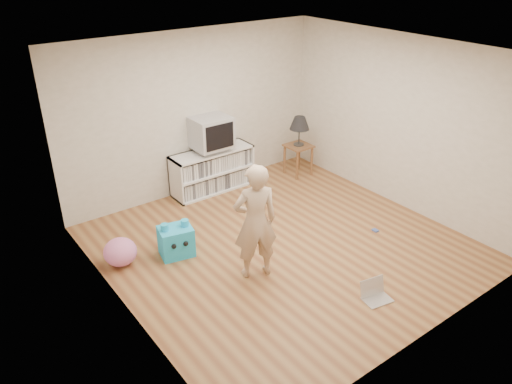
{
  "coord_description": "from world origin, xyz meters",
  "views": [
    {
      "loc": [
        -3.76,
        -4.42,
        3.75
      ],
      "look_at": [
        -0.15,
        0.4,
        0.7
      ],
      "focal_mm": 35.0,
      "sensor_mm": 36.0,
      "label": 1
    }
  ],
  "objects": [
    {
      "name": "media_unit",
      "position": [
        0.16,
        2.04,
        0.35
      ],
      "size": [
        1.4,
        0.45,
        0.7
      ],
      "color": "white",
      "rests_on": "ground"
    },
    {
      "name": "side_table",
      "position": [
        1.71,
        1.65,
        0.42
      ],
      "size": [
        0.42,
        0.42,
        0.55
      ],
      "color": "brown",
      "rests_on": "ground"
    },
    {
      "name": "crt_tv",
      "position": [
        0.16,
        2.02,
        1.02
      ],
      "size": [
        0.6,
        0.53,
        0.5
      ],
      "color": "#A8A8AD",
      "rests_on": "dvd_deck"
    },
    {
      "name": "ceiling",
      "position": [
        0.0,
        0.0,
        2.6
      ],
      "size": [
        4.5,
        4.5,
        0.01
      ],
      "primitive_type": "cube",
      "color": "white",
      "rests_on": "walls"
    },
    {
      "name": "ground",
      "position": [
        0.0,
        0.0,
        0.0
      ],
      "size": [
        4.5,
        4.5,
        0.0
      ],
      "primitive_type": "plane",
      "color": "brown",
      "rests_on": "ground"
    },
    {
      "name": "plush_blue",
      "position": [
        -1.27,
        0.67,
        0.21
      ],
      "size": [
        0.49,
        0.43,
        0.5
      ],
      "rotation": [
        0.0,
        0.0,
        -0.21
      ],
      "color": "#1CB1EF",
      "rests_on": "ground"
    },
    {
      "name": "plush_pink",
      "position": [
        -1.95,
        0.91,
        0.18
      ],
      "size": [
        0.48,
        0.48,
        0.36
      ],
      "primitive_type": "ellipsoid",
      "rotation": [
        0.0,
        0.0,
        -0.13
      ],
      "color": "pink",
      "rests_on": "ground"
    },
    {
      "name": "table_lamp",
      "position": [
        1.71,
        1.65,
        0.94
      ],
      "size": [
        0.34,
        0.34,
        0.52
      ],
      "color": "#333333",
      "rests_on": "side_table"
    },
    {
      "name": "laptop",
      "position": [
        0.14,
        -1.52,
        0.06
      ],
      "size": [
        0.37,
        0.32,
        0.23
      ],
      "rotation": [
        0.0,
        0.0,
        -0.19
      ],
      "color": "silver",
      "rests_on": "ground"
    },
    {
      "name": "dvd_deck",
      "position": [
        0.16,
        2.02,
        0.73
      ],
      "size": [
        0.45,
        0.35,
        0.07
      ],
      "primitive_type": "cube",
      "color": "gray",
      "rests_on": "media_unit"
    },
    {
      "name": "walls",
      "position": [
        0.0,
        0.0,
        1.3
      ],
      "size": [
        4.52,
        4.52,
        2.6
      ],
      "color": "beige",
      "rests_on": "ground"
    },
    {
      "name": "playing_cards",
      "position": [
        1.31,
        -0.52,
        0.01
      ],
      "size": [
        0.07,
        0.09,
        0.02
      ],
      "primitive_type": "cube",
      "rotation": [
        0.0,
        0.0,
        -0.05
      ],
      "color": "#3E57A6",
      "rests_on": "ground"
    },
    {
      "name": "person",
      "position": [
        -0.69,
        -0.3,
        0.75
      ],
      "size": [
        0.63,
        0.52,
        1.49
      ],
      "primitive_type": "imported",
      "rotation": [
        0.0,
        0.0,
        2.81
      ],
      "color": "tan",
      "rests_on": "ground"
    }
  ]
}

